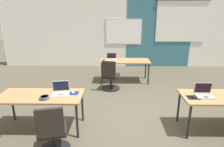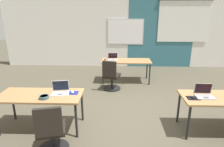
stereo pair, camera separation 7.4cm
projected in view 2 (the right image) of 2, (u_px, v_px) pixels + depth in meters
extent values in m
plane|color=#4C4738|center=(129.00, 114.00, 4.47)|extent=(24.00, 24.00, 0.00)
cube|color=silver|center=(125.00, 33.00, 8.04)|extent=(10.00, 0.20, 2.80)
cube|color=#336B7A|center=(161.00, 33.00, 7.90)|extent=(2.64, 0.01, 2.80)
cube|color=#B7B7BC|center=(125.00, 32.00, 7.92)|extent=(1.48, 0.02, 1.04)
cube|color=white|center=(125.00, 32.00, 7.92)|extent=(1.40, 0.02, 0.96)
cube|color=white|center=(184.00, 22.00, 7.71)|extent=(2.00, 0.02, 1.59)
cube|color=#A37547|center=(40.00, 95.00, 3.74)|extent=(1.60, 0.70, 0.04)
cylinder|color=black|center=(76.00, 121.00, 3.54)|extent=(0.04, 0.04, 0.68)
cylinder|color=black|center=(13.00, 105.00, 4.16)|extent=(0.04, 0.04, 0.68)
cylinder|color=black|center=(82.00, 106.00, 4.11)|extent=(0.04, 0.04, 0.68)
cylinder|color=black|center=(188.00, 123.00, 3.48)|extent=(0.04, 0.04, 0.68)
cylinder|color=black|center=(179.00, 107.00, 4.05)|extent=(0.04, 0.04, 0.68)
cube|color=#A37547|center=(126.00, 61.00, 6.35)|extent=(1.60, 0.70, 0.04)
cylinder|color=black|center=(103.00, 74.00, 6.20)|extent=(0.04, 0.04, 0.68)
cylinder|color=black|center=(150.00, 74.00, 6.15)|extent=(0.04, 0.04, 0.68)
cylinder|color=black|center=(104.00, 69.00, 6.77)|extent=(0.04, 0.04, 0.68)
cylinder|color=black|center=(147.00, 69.00, 6.72)|extent=(0.04, 0.04, 0.68)
cube|color=#9E9EA3|center=(205.00, 97.00, 3.61)|extent=(0.33, 0.24, 0.02)
cube|color=#4C4C4F|center=(206.00, 98.00, 3.56)|extent=(0.09, 0.06, 0.00)
cube|color=#9E9EA3|center=(203.00, 88.00, 3.70)|extent=(0.33, 0.05, 0.22)
cube|color=black|center=(203.00, 88.00, 3.69)|extent=(0.30, 0.04, 0.19)
cube|color=black|center=(193.00, 98.00, 3.58)|extent=(0.22, 0.19, 0.00)
ellipsoid|color=black|center=(193.00, 97.00, 3.57)|extent=(0.08, 0.11, 0.03)
cube|color=silver|center=(60.00, 94.00, 3.76)|extent=(0.36, 0.28, 0.02)
cube|color=#4C4C4F|center=(60.00, 94.00, 3.71)|extent=(0.10, 0.07, 0.00)
cube|color=silver|center=(61.00, 85.00, 3.85)|extent=(0.33, 0.09, 0.22)
cube|color=black|center=(61.00, 86.00, 3.84)|extent=(0.30, 0.08, 0.19)
cube|color=navy|center=(73.00, 93.00, 3.81)|extent=(0.22, 0.19, 0.00)
ellipsoid|color=silver|center=(72.00, 92.00, 3.80)|extent=(0.09, 0.11, 0.03)
cylinder|color=black|center=(53.00, 140.00, 3.24)|extent=(0.06, 0.06, 0.34)
cube|color=black|center=(52.00, 129.00, 3.17)|extent=(0.53, 0.53, 0.08)
cube|color=black|center=(48.00, 122.00, 2.86)|extent=(0.40, 0.15, 0.46)
sphere|color=black|center=(55.00, 140.00, 3.51)|extent=(0.04, 0.04, 0.04)
cube|color=#B7B7BC|center=(113.00, 60.00, 6.38)|extent=(0.34, 0.24, 0.02)
cube|color=#4C4C4F|center=(113.00, 60.00, 6.33)|extent=(0.09, 0.06, 0.00)
cube|color=#B7B7BC|center=(113.00, 55.00, 6.50)|extent=(0.33, 0.11, 0.21)
cube|color=black|center=(113.00, 55.00, 6.50)|extent=(0.30, 0.09, 0.18)
ellipsoid|color=black|center=(105.00, 60.00, 6.38)|extent=(0.07, 0.11, 0.03)
cylinder|color=black|center=(112.00, 88.00, 5.91)|extent=(0.52, 0.52, 0.04)
cylinder|color=black|center=(112.00, 82.00, 5.86)|extent=(0.06, 0.06, 0.34)
cube|color=black|center=(112.00, 76.00, 5.79)|extent=(0.54, 0.54, 0.08)
cube|color=black|center=(109.00, 69.00, 5.48)|extent=(0.40, 0.16, 0.46)
sphere|color=black|center=(114.00, 85.00, 6.13)|extent=(0.04, 0.04, 0.04)
sphere|color=black|center=(118.00, 90.00, 5.79)|extent=(0.04, 0.04, 0.04)
sphere|color=black|center=(104.00, 88.00, 5.91)|extent=(0.04, 0.04, 0.04)
cylinder|color=#3D6070|center=(44.00, 97.00, 3.55)|extent=(0.17, 0.17, 0.05)
torus|color=#3D6070|center=(44.00, 96.00, 3.54)|extent=(0.18, 0.18, 0.02)
cylinder|color=#B26628|center=(44.00, 96.00, 3.55)|extent=(0.14, 0.14, 0.01)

